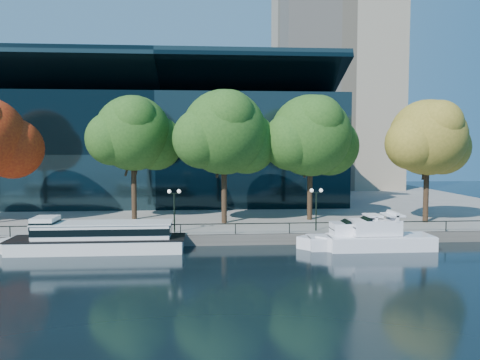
{
  "coord_description": "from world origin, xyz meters",
  "views": [
    {
      "loc": [
        2.32,
        -39.03,
        8.93
      ],
      "look_at": [
        5.77,
        8.0,
        5.63
      ],
      "focal_mm": 35.0,
      "sensor_mm": 36.0,
      "label": 1
    }
  ],
  "objects": [
    {
      "name": "lamp_1",
      "position": [
        -0.63,
        4.5,
        3.98
      ],
      "size": [
        1.26,
        0.36,
        4.03
      ],
      "color": "black",
      "rests_on": "promenade"
    },
    {
      "name": "lamp_2",
      "position": [
        12.79,
        4.5,
        3.98
      ],
      "size": [
        1.26,
        0.36,
        4.03
      ],
      "color": "black",
      "rests_on": "promenade"
    },
    {
      "name": "cruiser_far",
      "position": [
        17.07,
        0.38,
        1.07
      ],
      "size": [
        10.29,
        2.85,
        3.36
      ],
      "color": "white",
      "rests_on": "ground"
    },
    {
      "name": "tree_2",
      "position": [
        -5.42,
        12.87,
        10.29
      ],
      "size": [
        10.29,
        8.44,
        13.59
      ],
      "color": "black",
      "rests_on": "promenade"
    },
    {
      "name": "railing",
      "position": [
        0.0,
        3.25,
        1.94
      ],
      "size": [
        88.2,
        0.08,
        0.99
      ],
      "color": "black",
      "rests_on": "promenade"
    },
    {
      "name": "tree_5",
      "position": [
        25.74,
        8.57,
        9.78
      ],
      "size": [
        9.95,
        8.16,
        12.94
      ],
      "color": "black",
      "rests_on": "promenade"
    },
    {
      "name": "cruiser_near",
      "position": [
        15.52,
        1.04,
        0.93
      ],
      "size": [
        10.32,
        2.66,
        2.99
      ],
      "color": "white",
      "rests_on": "ground"
    },
    {
      "name": "tour_boat",
      "position": [
        -7.31,
        1.32,
        1.3
      ],
      "size": [
        16.09,
        3.59,
        3.05
      ],
      "color": "silver",
      "rests_on": "ground"
    },
    {
      "name": "office_tower",
      "position": [
        28.0,
        55.0,
        33.02
      ],
      "size": [
        22.5,
        22.5,
        65.9
      ],
      "color": "tan",
      "rests_on": "ground"
    },
    {
      "name": "tree_4",
      "position": [
        13.87,
        11.21,
        10.01
      ],
      "size": [
        11.09,
        9.09,
        13.63
      ],
      "color": "black",
      "rests_on": "promenade"
    },
    {
      "name": "tree_3",
      "position": [
        4.41,
        9.63,
        10.31
      ],
      "size": [
        11.05,
        9.06,
        13.92
      ],
      "color": "black",
      "rests_on": "promenade"
    },
    {
      "name": "convention_building",
      "position": [
        -4.0,
        31.79,
        8.51
      ],
      "size": [
        50.0,
        24.57,
        21.43
      ],
      "color": "black",
      "rests_on": "ground"
    },
    {
      "name": "ground",
      "position": [
        0.0,
        0.0,
        0.0
      ],
      "size": [
        160.0,
        160.0,
        0.0
      ],
      "primitive_type": "plane",
      "color": "black",
      "rests_on": "ground"
    },
    {
      "name": "promenade",
      "position": [
        0.0,
        36.38,
        0.5
      ],
      "size": [
        90.0,
        67.08,
        1.0
      ],
      "color": "slate",
      "rests_on": "ground"
    }
  ]
}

